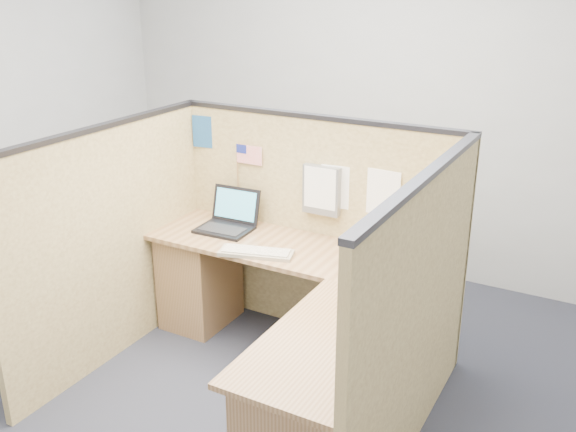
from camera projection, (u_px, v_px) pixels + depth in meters
The scene contains 13 objects.
floor at pixel (238, 401), 3.78m from camera, with size 5.00×5.00×0.00m, color black.
wall_back at pixel (387, 103), 5.13m from camera, with size 5.00×5.00×0.00m, color #AFB2B5.
cubicle_partitions at pixel (273, 257), 3.86m from camera, with size 2.06×1.83×1.53m.
l_desk at pixel (289, 329), 3.80m from camera, with size 1.95×1.75×0.73m.
laptop at pixel (230, 219), 4.38m from camera, with size 0.37×0.36×0.26m.
keyboard at pixel (256, 252), 3.98m from camera, with size 0.49×0.28×0.03m.
mouse at pixel (375, 278), 3.62m from camera, with size 0.10×0.06×0.04m, color #B3B3B7.
hand_forearm at pixel (368, 285), 3.51m from camera, with size 0.10×0.36×0.08m.
blue_poster at pixel (203, 132), 4.51m from camera, with size 0.17×0.00×0.23m, color navy.
american_flag at pixel (246, 156), 4.38m from camera, with size 0.20×0.01×0.35m.
file_holder at pixel (321, 190), 4.16m from camera, with size 0.26×0.05×0.33m.
paper_left at pixel (383, 193), 3.98m from camera, with size 0.23×0.00×0.30m, color white.
paper_right at pixel (337, 187), 4.12m from camera, with size 0.22×0.00×0.28m, color white.
Camera 1 is at (1.78, -2.62, 2.35)m, focal length 40.00 mm.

